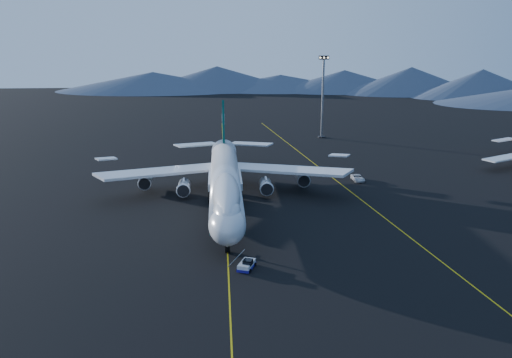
{
  "coord_description": "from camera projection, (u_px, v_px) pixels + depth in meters",
  "views": [
    {
      "loc": [
        -1.02,
        -119.91,
        38.72
      ],
      "look_at": [
        6.75,
        0.33,
        6.0
      ],
      "focal_mm": 40.0,
      "sensor_mm": 36.0,
      "label": 1
    }
  ],
  "objects": [
    {
      "name": "taxiway_line_main",
      "position": [
        226.0,
        206.0,
        125.69
      ],
      "size": [
        0.25,
        220.0,
        0.01
      ],
      "primitive_type": "cube",
      "color": "gold",
      "rests_on": "ground"
    },
    {
      "name": "taxiway_line_side",
      "position": [
        350.0,
        191.0,
        137.19
      ],
      "size": [
        28.08,
        198.09,
        0.01
      ],
      "primitive_type": "cube",
      "rotation": [
        0.0,
        0.0,
        0.14
      ],
      "color": "gold",
      "rests_on": "ground"
    },
    {
      "name": "service_van",
      "position": [
        358.0,
        178.0,
        145.8
      ],
      "size": [
        2.82,
        5.71,
        1.56
      ],
      "primitive_type": "imported",
      "rotation": [
        0.0,
        0.0,
        0.04
      ],
      "color": "silver",
      "rests_on": "ground"
    },
    {
      "name": "boeing_747",
      "position": [
        225.0,
        181.0,
        124.2
      ],
      "size": [
        59.62,
        72.43,
        19.37
      ],
      "color": "silver",
      "rests_on": "ground"
    },
    {
      "name": "pushback_tug",
      "position": [
        247.0,
        265.0,
        93.38
      ],
      "size": [
        3.41,
        4.57,
        1.79
      ],
      "rotation": [
        0.0,
        0.0,
        -0.37
      ],
      "color": "silver",
      "rests_on": "ground"
    },
    {
      "name": "floodlight_mast",
      "position": [
        323.0,
        97.0,
        198.31
      ],
      "size": [
        3.52,
        2.64,
        28.46
      ],
      "rotation": [
        0.0,
        0.0,
        -0.43
      ],
      "color": "black",
      "rests_on": "ground"
    },
    {
      "name": "ground",
      "position": [
        226.0,
        206.0,
        125.69
      ],
      "size": [
        500.0,
        500.0,
        0.0
      ],
      "primitive_type": "plane",
      "color": "black",
      "rests_on": "ground"
    }
  ]
}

